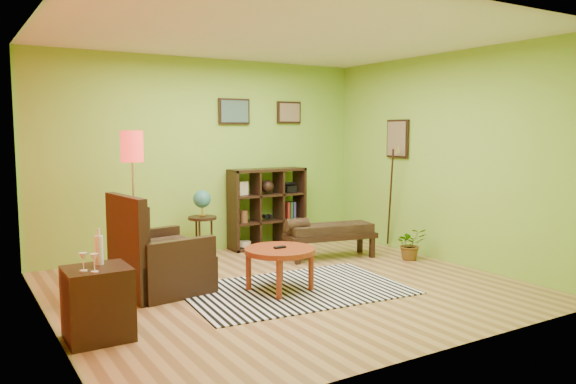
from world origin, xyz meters
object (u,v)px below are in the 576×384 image
armchair (157,262)px  side_cabinet (98,303)px  potted_plant (411,247)px  coffee_table (280,254)px  bench (328,232)px  floor_lamp (132,160)px  cube_shelf (268,208)px  globe_table (202,207)px

armchair → side_cabinet: (-0.88, -1.10, -0.01)m
armchair → potted_plant: 3.50m
coffee_table → bench: (1.38, 1.01, -0.04)m
coffee_table → bench: size_ratio=0.59×
armchair → floor_lamp: bearing=97.9°
armchair → bench: bearing=8.0°
coffee_table → armchair: bearing=150.9°
cube_shelf → bench: (0.33, -1.11, -0.23)m
coffee_table → globe_table: bearing=93.2°
coffee_table → bench: 1.71m
globe_table → bench: (1.49, -0.91, -0.35)m
globe_table → cube_shelf: 1.18m
armchair → potted_plant: size_ratio=2.47×
side_cabinet → cube_shelf: 4.05m
side_cabinet → bench: 3.74m
armchair → potted_plant: armchair is taller
armchair → floor_lamp: floor_lamp is taller
armchair → bench: 2.58m
floor_lamp → cube_shelf: (2.31, 0.91, -0.83)m
globe_table → armchair: bearing=-130.3°
side_cabinet → bench: bearing=23.0°
armchair → side_cabinet: armchair is taller
floor_lamp → cube_shelf: size_ratio=1.47×
coffee_table → side_cabinet: size_ratio=0.83×
coffee_table → armchair: (-1.18, 0.66, -0.08)m
side_cabinet → globe_table: globe_table is taller
side_cabinet → potted_plant: (4.36, 0.80, -0.14)m
floor_lamp → cube_shelf: 2.62m
potted_plant → side_cabinet: bearing=-169.6°
coffee_table → side_cabinet: 2.11m
bench → armchair: bearing=-172.0°
potted_plant → globe_table: bearing=146.9°
coffee_table → globe_table: globe_table is taller
armchair → cube_shelf: (2.23, 1.47, 0.27)m
cube_shelf → bench: size_ratio=0.91×
coffee_table → globe_table: 1.95m
bench → globe_table: bearing=148.6°
floor_lamp → bench: size_ratio=1.34×
side_cabinet → armchair: bearing=51.3°
side_cabinet → globe_table: 3.10m
floor_lamp → globe_table: 1.53m
side_cabinet → potted_plant: 4.44m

